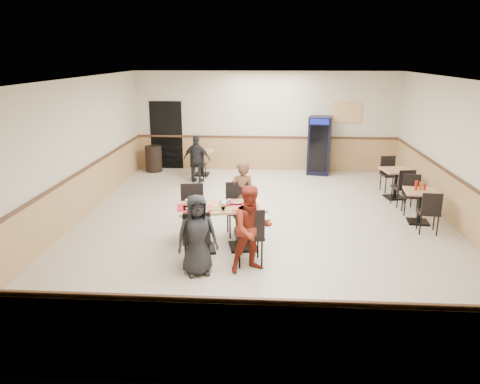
# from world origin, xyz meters

# --- Properties ---
(ground) EXTENTS (10.00, 10.00, 0.00)m
(ground) POSITION_xyz_m (0.00, 0.00, 0.00)
(ground) COLOR beige
(ground) RESTS_ON ground
(room_shell) EXTENTS (10.00, 10.00, 10.00)m
(room_shell) POSITION_xyz_m (1.78, 2.55, 0.58)
(room_shell) COLOR silver
(room_shell) RESTS_ON ground
(main_table) EXTENTS (1.69, 1.08, 0.84)m
(main_table) POSITION_xyz_m (-0.73, -1.28, 0.56)
(main_table) COLOR black
(main_table) RESTS_ON ground
(main_chairs) EXTENTS (1.73, 2.08, 1.06)m
(main_chairs) POSITION_xyz_m (-0.79, -1.29, 0.53)
(main_chairs) COLOR black
(main_chairs) RESTS_ON ground
(diner_woman_left) EXTENTS (0.77, 0.63, 1.35)m
(diner_woman_left) POSITION_xyz_m (-1.03, -2.31, 0.68)
(diner_woman_left) COLOR black
(diner_woman_left) RESTS_ON ground
(diner_woman_right) EXTENTS (0.88, 0.80, 1.46)m
(diner_woman_right) POSITION_xyz_m (-0.16, -2.13, 0.73)
(diner_woman_right) COLOR maroon
(diner_woman_right) RESTS_ON ground
(diner_man_opposite) EXTENTS (0.61, 0.50, 1.43)m
(diner_man_opposite) POSITION_xyz_m (-0.43, -0.25, 0.72)
(diner_man_opposite) COLOR brown
(diner_man_opposite) RESTS_ON ground
(lone_diner) EXTENTS (0.83, 0.48, 1.33)m
(lone_diner) POSITION_xyz_m (-1.91, 3.37, 0.66)
(lone_diner) COLOR black
(lone_diner) RESTS_ON ground
(tabletop_clutter) EXTENTS (1.52, 0.88, 0.12)m
(tabletop_clutter) POSITION_xyz_m (-0.79, -1.36, 0.86)
(tabletop_clutter) COLOR red
(tabletop_clutter) RESTS_ON main_table
(side_table_near) EXTENTS (0.74, 0.74, 0.71)m
(side_table_near) POSITION_xyz_m (3.31, 0.39, 0.47)
(side_table_near) COLOR black
(side_table_near) RESTS_ON ground
(side_table_near_chair_south) EXTENTS (0.46, 0.46, 0.90)m
(side_table_near_chair_south) POSITION_xyz_m (3.31, -0.18, 0.45)
(side_table_near_chair_south) COLOR black
(side_table_near_chair_south) RESTS_ON ground
(side_table_near_chair_north) EXTENTS (0.46, 0.46, 0.90)m
(side_table_near_chair_north) POSITION_xyz_m (3.31, 0.96, 0.45)
(side_table_near_chair_north) COLOR black
(side_table_near_chair_north) RESTS_ON ground
(side_table_far) EXTENTS (0.80, 0.80, 0.74)m
(side_table_far) POSITION_xyz_m (3.26, 2.17, 0.49)
(side_table_far) COLOR black
(side_table_far) RESTS_ON ground
(side_table_far_chair_south) EXTENTS (0.50, 0.50, 0.94)m
(side_table_far_chair_south) POSITION_xyz_m (3.26, 1.58, 0.47)
(side_table_far_chair_south) COLOR black
(side_table_far_chair_south) RESTS_ON ground
(side_table_far_chair_north) EXTENTS (0.50, 0.50, 0.94)m
(side_table_far_chair_north) POSITION_xyz_m (3.26, 2.77, 0.47)
(side_table_far_chair_north) COLOR black
(side_table_far_chair_north) RESTS_ON ground
(condiment_caddy) EXTENTS (0.23, 0.06, 0.20)m
(condiment_caddy) POSITION_xyz_m (3.28, 0.44, 0.80)
(condiment_caddy) COLOR #B3170C
(condiment_caddy) RESTS_ON side_table_near
(back_table) EXTENTS (0.70, 0.70, 0.73)m
(back_table) POSITION_xyz_m (-1.91, 4.20, 0.49)
(back_table) COLOR black
(back_table) RESTS_ON ground
(back_table_chair_lone) EXTENTS (0.44, 0.44, 0.93)m
(back_table_chair_lone) POSITION_xyz_m (-1.91, 3.61, 0.46)
(back_table_chair_lone) COLOR black
(back_table_chair_lone) RESTS_ON ground
(pepsi_cooler) EXTENTS (0.76, 0.76, 1.72)m
(pepsi_cooler) POSITION_xyz_m (1.59, 4.59, 0.86)
(pepsi_cooler) COLOR black
(pepsi_cooler) RESTS_ON ground
(trash_bin) EXTENTS (0.50, 0.50, 0.79)m
(trash_bin) POSITION_xyz_m (-3.43, 4.55, 0.39)
(trash_bin) COLOR black
(trash_bin) RESTS_ON ground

